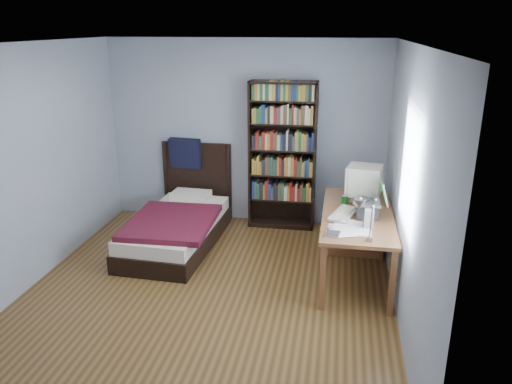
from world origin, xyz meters
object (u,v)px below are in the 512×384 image
at_px(desk, 355,224).
at_px(desk_lamp, 362,208).
at_px(soda_can, 345,201).
at_px(crt_monitor, 363,181).
at_px(keyboard, 344,214).
at_px(bookshelf, 282,156).
at_px(laptop, 369,206).
at_px(speaker, 369,219).
at_px(bed, 178,223).

bearing_deg(desk, desk_lamp, -90.67).
bearing_deg(soda_can, crt_monitor, 46.81).
distance_m(desk_lamp, keyboard, 1.06).
bearing_deg(crt_monitor, bookshelf, 139.67).
relative_size(desk, bookshelf, 0.84).
bearing_deg(laptop, crt_monitor, 96.25).
distance_m(crt_monitor, desk_lamp, 1.49).
bearing_deg(speaker, desk_lamp, -97.05).
distance_m(laptop, bookshelf, 1.74).
bearing_deg(bed, laptop, -13.68).
bearing_deg(laptop, desk_lamp, -97.22).
bearing_deg(bookshelf, desk, -40.42).
bearing_deg(soda_can, keyboard, -91.57).
xyz_separation_m(desk, laptop, (0.11, -0.52, 0.43)).
height_order(laptop, keyboard, laptop).
bearing_deg(laptop, speaker, -92.12).
distance_m(laptop, bed, 2.45).
distance_m(keyboard, bed, 2.19).
height_order(crt_monitor, bed, bed).
xyz_separation_m(keyboard, soda_can, (0.01, 0.30, 0.04)).
bearing_deg(soda_can, speaker, -68.01).
distance_m(crt_monitor, bookshelf, 1.35).
distance_m(laptop, speaker, 0.32).
xyz_separation_m(desk, soda_can, (-0.14, -0.25, 0.37)).
relative_size(desk, soda_can, 13.81).
xyz_separation_m(keyboard, bookshelf, (-0.83, 1.39, 0.25)).
xyz_separation_m(crt_monitor, speaker, (0.04, -0.80, -0.15)).
distance_m(keyboard, bookshelf, 1.63).
xyz_separation_m(crt_monitor, soda_can, (-0.20, -0.21, -0.18)).
xyz_separation_m(laptop, speaker, (-0.01, -0.32, -0.02)).
distance_m(desk, desk_lamp, 1.70).
bearing_deg(bed, crt_monitor, -2.06).
bearing_deg(desk, keyboard, -105.10).
bearing_deg(soda_can, desk, 60.80).
bearing_deg(speaker, bed, 161.59).
relative_size(crt_monitor, desk_lamp, 0.77).
height_order(desk, desk_lamp, desk_lamp).
height_order(bookshelf, bed, bookshelf).
bearing_deg(desk_lamp, desk, 89.33).
distance_m(desk, crt_monitor, 0.56).
relative_size(desk_lamp, keyboard, 1.14).
bearing_deg(bookshelf, desk_lamp, -67.79).
relative_size(speaker, bed, 0.09).
xyz_separation_m(crt_monitor, bed, (-2.26, 0.08, -0.71)).
relative_size(desk_lamp, speaker, 3.00).
relative_size(laptop, keyboard, 0.84).
bearing_deg(keyboard, desk_lamp, -64.39).
height_order(keyboard, bookshelf, bookshelf).
relative_size(keyboard, bookshelf, 0.25).
relative_size(laptop, bookshelf, 0.21).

